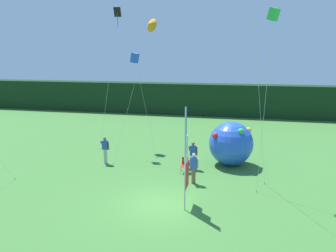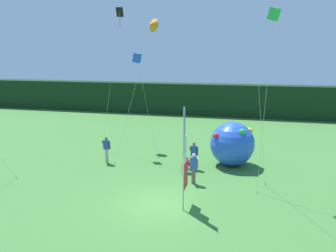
# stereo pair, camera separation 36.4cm
# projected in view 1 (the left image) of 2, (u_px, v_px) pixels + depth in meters

# --- Properties ---
(ground_plane) EXTENTS (120.00, 120.00, 0.00)m
(ground_plane) POSITION_uv_depth(u_px,v_px,m) (160.00, 204.00, 15.97)
(ground_plane) COLOR #3D7533
(distant_treeline) EXTENTS (80.00, 2.40, 3.60)m
(distant_treeline) POSITION_uv_depth(u_px,v_px,m) (212.00, 100.00, 39.09)
(distant_treeline) COLOR black
(distant_treeline) RESTS_ON ground
(banner_flag) EXTENTS (0.06, 1.03, 4.73)m
(banner_flag) POSITION_uv_depth(u_px,v_px,m) (186.00, 160.00, 15.16)
(banner_flag) COLOR #B7B7BC
(banner_flag) RESTS_ON ground
(person_near_banner) EXTENTS (0.55, 0.48, 1.70)m
(person_near_banner) POSITION_uv_depth(u_px,v_px,m) (193.00, 155.00, 20.70)
(person_near_banner) COLOR brown
(person_near_banner) RESTS_ON ground
(person_mid_field) EXTENTS (0.55, 0.48, 1.75)m
(person_mid_field) POSITION_uv_depth(u_px,v_px,m) (105.00, 149.00, 21.70)
(person_mid_field) COLOR #B7B2A3
(person_mid_field) RESTS_ON ground
(person_far_left) EXTENTS (0.55, 0.48, 1.72)m
(person_far_left) POSITION_uv_depth(u_px,v_px,m) (194.00, 167.00, 18.31)
(person_far_left) COLOR brown
(person_far_left) RESTS_ON ground
(inflatable_balloon) EXTENTS (2.79, 2.79, 2.79)m
(inflatable_balloon) POSITION_uv_depth(u_px,v_px,m) (231.00, 144.00, 21.34)
(inflatable_balloon) COLOR blue
(inflatable_balloon) RESTS_ON ground
(folding_chair) EXTENTS (0.51, 0.51, 0.89)m
(folding_chair) POSITION_uv_depth(u_px,v_px,m) (186.00, 164.00, 20.14)
(folding_chair) COLOR #BCBCC1
(folding_chair) RESTS_ON ground
(kite_black_diamond_2) EXTENTS (1.48, 1.46, 10.17)m
(kite_black_diamond_2) POSITION_uv_depth(u_px,v_px,m) (116.00, 25.00, 23.85)
(kite_black_diamond_2) COLOR brown
(kite_black_diamond_2) RESTS_ON ground
(kite_green_box_3) EXTENTS (0.71, 1.26, 9.15)m
(kite_green_box_3) POSITION_uv_depth(u_px,v_px,m) (273.00, 16.00, 16.28)
(kite_green_box_3) COLOR brown
(kite_green_box_3) RESTS_ON ground
(kite_blue_box_4) EXTENTS (2.71, 3.16, 7.05)m
(kite_blue_box_4) POSITION_uv_depth(u_px,v_px,m) (135.00, 58.00, 24.85)
(kite_blue_box_4) COLOR brown
(kite_blue_box_4) RESTS_ON ground
(kite_orange_delta_5) EXTENTS (2.29, 3.39, 9.33)m
(kite_orange_delta_5) POSITION_uv_depth(u_px,v_px,m) (150.00, 25.00, 22.30)
(kite_orange_delta_5) COLOR brown
(kite_orange_delta_5) RESTS_ON ground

